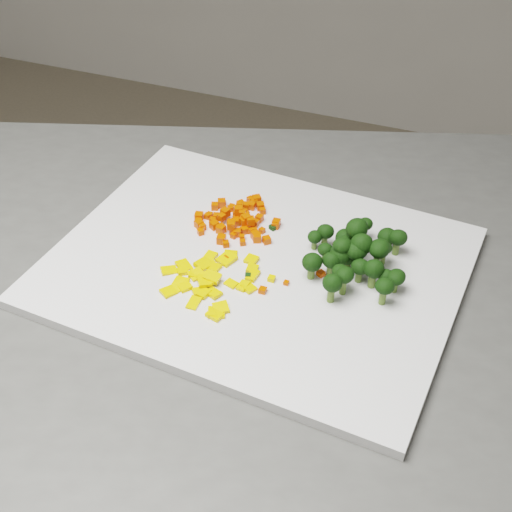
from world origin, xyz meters
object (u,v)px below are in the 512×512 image
(carrot_pile, at_px, (238,215))
(broccoli_pile, at_px, (356,251))
(cutting_board, at_px, (256,266))
(pepper_pile, at_px, (208,274))
(counter_block, at_px, (285,474))

(carrot_pile, xyz_separation_m, broccoli_pile, (0.17, -0.04, 0.02))
(cutting_board, distance_m, pepper_pile, 0.07)
(counter_block, xyz_separation_m, pepper_pile, (-0.09, -0.07, 0.47))
(pepper_pile, distance_m, broccoli_pile, 0.18)
(carrot_pile, xyz_separation_m, pepper_pile, (0.01, -0.12, -0.01))
(cutting_board, relative_size, pepper_pile, 3.88)
(carrot_pile, distance_m, pepper_pile, 0.12)
(cutting_board, bearing_deg, carrot_pile, 127.63)
(counter_block, height_order, pepper_pile, pepper_pile)
(pepper_pile, height_order, broccoli_pile, broccoli_pile)
(counter_block, distance_m, broccoli_pile, 0.50)
(counter_block, distance_m, cutting_board, 0.46)
(carrot_pile, height_order, pepper_pile, carrot_pile)
(cutting_board, xyz_separation_m, pepper_pile, (-0.04, -0.05, 0.02))
(carrot_pile, bearing_deg, counter_block, -28.38)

